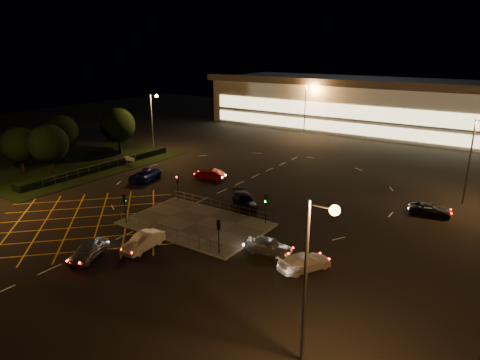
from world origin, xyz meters
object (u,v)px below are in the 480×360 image
Objects in this scene: car_right_silver at (268,246)px; car_east_grey at (430,209)px; signal_ne at (266,203)px; car_queue_white at (143,241)px; signal_nw at (177,183)px; signal_sw at (125,203)px; signal_se at (219,230)px; car_left_blue at (144,175)px; car_far_dkgrey at (245,201)px; car_approach_white at (304,262)px; car_circ_red at (210,174)px; car_near_silver at (88,250)px.

car_right_silver reaches higher than car_east_grey.
car_queue_white is at bearing -119.84° from signal_ne.
car_right_silver is (15.50, -5.40, -1.63)m from signal_nw.
signal_sw is 14.41m from signal_ne.
signal_se reaches higher than car_left_blue.
car_far_dkgrey is 1.10× the size of car_approach_white.
signal_ne is 0.74× the size of car_circ_red.
car_right_silver is (9.81, 5.60, -0.00)m from car_queue_white.
car_right_silver is 4.01m from car_approach_white.
signal_se is at bearing -114.61° from car_far_dkgrey.
car_queue_white is at bearing -62.62° from signal_nw.
signal_se is 0.73× the size of car_right_silver.
car_right_silver is (12.46, 9.50, -0.01)m from car_near_silver.
signal_se is 0.74× the size of car_circ_red.
car_approach_white is at bearing -39.83° from signal_ne.
signal_se is 1.00× the size of signal_ne.
signal_ne reaches higher than car_circ_red.
car_far_dkgrey reaches higher than car_queue_white.
car_approach_white is at bearing -166.42° from signal_se.
signal_sw and signal_ne have the same top height.
signal_nw is at bearing 83.43° from car_near_silver.
signal_sw is 0.73× the size of car_right_silver.
car_east_grey is at bearing -123.53° from signal_se.
car_circ_red is at bearing 84.93° from car_east_grey.
signal_ne is at bearing -24.02° from car_left_blue.
car_queue_white is (-6.31, -10.99, -1.63)m from signal_ne.
signal_se is at bearing 41.36° from car_approach_white.
signal_se is 11.43m from car_near_silver.
car_queue_white is 14.55m from car_approach_white.
signal_se is 24.54m from car_left_blue.
signal_ne is 18.37m from car_east_grey.
car_left_blue is at bearing -28.63° from signal_se.
car_near_silver is at bearing -150.94° from car_far_dkgrey.
signal_nw is 12.49m from car_queue_white.
signal_ne reaches higher than car_far_dkgrey.
signal_nw is 0.70× the size of car_queue_white.
signal_ne is at bearing -90.00° from signal_se.
car_near_silver is (-8.96, -6.91, -1.62)m from signal_se.
car_near_silver is at bearing 118.47° from car_right_silver.
signal_ne is at bearing -12.05° from car_approach_white.
signal_se reaches higher than car_near_silver.
car_right_silver is (25.00, -9.14, -0.02)m from car_left_blue.
signal_nw is at bearing 2.77° from car_circ_red.
signal_se reaches higher than car_approach_white.
car_right_silver is 0.98× the size of car_east_grey.
signal_sw is 7.72m from car_near_silver.
signal_nw is at bearing 10.10° from car_approach_white.
car_left_blue is 1.26× the size of car_right_silver.
signal_sw is at bearing -146.35° from signal_ne.
signal_sw is 1.00× the size of signal_nw.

